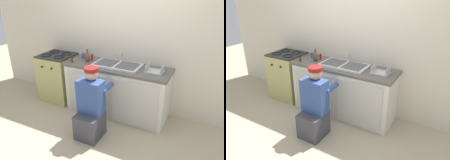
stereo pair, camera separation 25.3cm
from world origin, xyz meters
TOP-DOWN VIEW (x-y plane):
  - ground_plane at (0.00, 0.00)m, footprint 12.00×12.00m
  - back_wall at (0.00, 0.65)m, footprint 6.00×0.10m
  - counter_cabinet at (0.00, 0.29)m, footprint 1.78×0.62m
  - countertop at (0.00, 0.30)m, footprint 1.82×0.62m
  - sink_double_basin at (0.00, 0.30)m, footprint 0.80×0.44m
  - stove_range at (-1.28, 0.30)m, footprint 0.64×0.62m
  - plumber_person at (-0.08, -0.47)m, footprint 0.42×0.61m
  - spice_bottle_pepper at (-0.79, 0.11)m, footprint 0.04×0.04m
  - vase_decorative at (-0.56, 0.26)m, footprint 0.10×0.10m
  - coffee_mug at (-0.74, 0.42)m, footprint 0.13×0.08m
  - dish_rack_tray at (0.64, 0.30)m, footprint 0.28×0.22m
  - spice_bottle_red at (-0.54, 0.38)m, footprint 0.04×0.04m

SIDE VIEW (x-z plane):
  - ground_plane at x=0.00m, z-range 0.00..0.00m
  - counter_cabinet at x=0.00m, z-range 0.00..0.86m
  - plumber_person at x=-0.08m, z-range -0.09..1.01m
  - stove_range at x=-1.28m, z-range 0.00..0.94m
  - countertop at x=0.00m, z-range 0.86..0.91m
  - sink_double_basin at x=0.00m, z-range 0.83..1.02m
  - dish_rack_tray at x=0.64m, z-range 0.88..0.99m
  - coffee_mug at x=-0.74m, z-range 0.91..1.00m
  - spice_bottle_pepper at x=-0.79m, z-range 0.91..1.01m
  - spice_bottle_red at x=-0.54m, z-range 0.91..1.01m
  - vase_decorative at x=-0.56m, z-range 0.88..1.11m
  - back_wall at x=0.00m, z-range 0.00..2.50m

